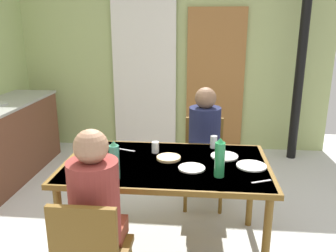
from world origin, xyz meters
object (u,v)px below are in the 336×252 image
serving_bowl_center (97,162)px  dining_table (166,170)px  person_far_diner (205,133)px  water_bottle_green_near (114,161)px  person_near_diner (95,200)px  water_bottle_green_far (220,158)px  chair_far_diner (204,156)px

serving_bowl_center → dining_table: bearing=11.5°
person_far_diner → water_bottle_green_near: 1.19m
dining_table → person_near_diner: size_ratio=2.05×
serving_bowl_center → water_bottle_green_near: bearing=-48.6°
dining_table → water_bottle_green_near: 0.50m
person_far_diner → water_bottle_green_far: person_far_diner is taller
person_near_diner → serving_bowl_center: 0.60m
person_near_diner → person_far_diner: (0.65, 1.37, 0.00)m
water_bottle_green_far → serving_bowl_center: size_ratio=1.68×
person_far_diner → water_bottle_green_far: bearing=96.1°
water_bottle_green_near → water_bottle_green_far: (0.72, 0.10, 0.00)m
person_near_diner → person_far_diner: 1.52m
dining_table → chair_far_diner: (0.30, 0.82, -0.19)m
dining_table → water_bottle_green_near: size_ratio=5.73×
chair_far_diner → person_far_diner: bearing=90.0°
person_near_diner → person_far_diner: same height
chair_far_diner → water_bottle_green_far: (0.10, -1.04, 0.39)m
water_bottle_green_near → serving_bowl_center: size_ratio=1.62×
person_near_diner → water_bottle_green_far: size_ratio=2.70×
serving_bowl_center → chair_far_diner: bearing=48.7°
water_bottle_green_far → person_far_diner: bearing=96.1°
chair_far_diner → water_bottle_green_near: (-0.62, -1.14, 0.38)m
water_bottle_green_near → serving_bowl_center: bearing=131.4°
person_far_diner → chair_far_diner: bearing=-90.0°
person_far_diner → water_bottle_green_far: (0.10, -0.90, 0.10)m
person_far_diner → serving_bowl_center: bearing=44.2°
chair_far_diner → dining_table: bearing=70.1°
dining_table → person_near_diner: person_near_diner is taller
serving_bowl_center → person_far_diner: bearing=44.2°
dining_table → water_bottle_green_near: (-0.32, -0.32, 0.20)m
water_bottle_green_far → chair_far_diner: bearing=95.3°
water_bottle_green_far → person_near_diner: bearing=-148.1°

